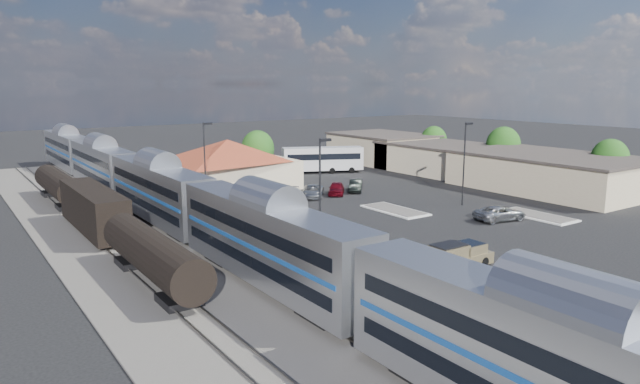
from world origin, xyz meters
TOP-DOWN VIEW (x-y plane):
  - ground at (0.00, 0.00)m, footprint 280.00×280.00m
  - railbed at (-21.00, 8.00)m, footprint 16.00×100.00m
  - platform at (-12.00, 6.00)m, footprint 5.50×92.00m
  - passenger_train at (-18.00, 10.74)m, footprint 3.00×104.00m
  - freight_cars at (-24.00, 10.44)m, footprint 2.80×46.00m
  - station_depot at (-4.56, 24.00)m, footprint 18.35×12.24m
  - buildings_east at (28.00, 14.28)m, footprint 14.40×51.40m
  - traffic_island_south at (4.00, 2.00)m, footprint 3.30×7.50m
  - traffic_island_north at (14.00, -8.00)m, footprint 3.30×7.50m
  - lamp_plat_s at (-10.90, -6.00)m, footprint 1.08×0.25m
  - lamp_plat_n at (-10.90, 16.00)m, footprint 1.08×0.25m
  - lamp_lot at (12.10, 0.00)m, footprint 1.08×0.25m
  - tree_east_a at (34.00, -4.00)m, footprint 4.56×4.56m
  - tree_east_b at (34.00, 12.00)m, footprint 4.94×4.94m
  - tree_east_c at (34.00, 26.00)m, footprint 4.41×4.41m
  - tree_depot at (3.00, 30.00)m, footprint 4.71×4.71m
  - pickup_truck at (-4.65, -14.59)m, footprint 5.26×2.02m
  - suv at (9.59, -6.92)m, footprint 5.60×3.36m
  - coach_bus at (12.68, 27.73)m, footprint 11.89×7.13m
  - person_a at (-12.86, -0.82)m, footprint 0.45×0.67m
  - person_b at (-13.06, -3.73)m, footprint 0.88×0.98m
  - parked_car_a at (-8.50, 12.75)m, footprint 3.59×3.99m
  - parked_car_b at (-5.34, 13.05)m, footprint 3.73×3.86m
  - parked_car_c at (-2.14, 12.75)m, footprint 4.21×4.79m
  - parked_car_d at (1.06, 13.05)m, footprint 5.12×5.54m
  - parked_car_e at (4.26, 12.75)m, footprint 4.14×4.55m
  - parked_car_f at (7.46, 13.05)m, footprint 4.06×4.35m

SIDE VIEW (x-z plane):
  - ground at x=0.00m, z-range 0.00..0.00m
  - railbed at x=-21.00m, z-range 0.00..0.12m
  - platform at x=-12.00m, z-range 0.00..0.18m
  - traffic_island_south at x=4.00m, z-range 0.00..0.21m
  - traffic_island_north at x=14.00m, z-range 0.00..0.21m
  - parked_car_b at x=-5.34m, z-range 0.00..1.31m
  - parked_car_a at x=-8.50m, z-range 0.00..1.31m
  - parked_car_c at x=-2.14m, z-range 0.00..1.33m
  - parked_car_d at x=1.06m, z-range 0.00..1.44m
  - suv at x=9.59m, z-range 0.00..1.45m
  - parked_car_f at x=7.46m, z-range 0.00..1.46m
  - parked_car_e at x=4.26m, z-range 0.00..1.50m
  - pickup_truck at x=-4.65m, z-range -0.05..1.77m
  - person_b at x=-13.06m, z-range 0.18..1.84m
  - person_a at x=-12.86m, z-range 0.18..1.97m
  - freight_cars at x=-24.00m, z-range -0.07..3.93m
  - coach_bus at x=12.68m, z-range 0.29..4.09m
  - buildings_east at x=28.00m, z-range -0.13..4.67m
  - passenger_train at x=-18.00m, z-range 0.09..5.64m
  - station_depot at x=-4.56m, z-range 0.03..6.23m
  - tree_east_c at x=34.00m, z-range 0.66..6.87m
  - tree_east_a at x=34.00m, z-range 0.68..7.10m
  - tree_depot at x=3.00m, z-range 0.71..7.34m
  - tree_east_b at x=34.00m, z-range 0.74..7.70m
  - lamp_plat_s at x=-10.90m, z-range 0.84..9.84m
  - lamp_plat_n at x=-10.90m, z-range 0.84..9.84m
  - lamp_lot at x=12.10m, z-range 0.84..9.84m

